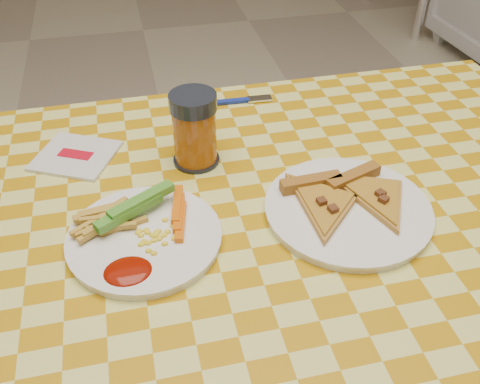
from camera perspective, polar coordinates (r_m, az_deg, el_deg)
name	(u,v)px	position (r m, az deg, el deg)	size (l,w,h in m)	color
table	(245,266)	(0.84, 0.57, -7.91)	(1.28, 0.88, 0.76)	silver
plate_left	(145,239)	(0.78, -10.12, -4.98)	(0.22, 0.22, 0.01)	white
plate_right	(347,211)	(0.83, 11.40, -1.96)	(0.25, 0.25, 0.01)	white
fries_veggies	(136,224)	(0.78, -10.99, -3.35)	(0.19, 0.18, 0.04)	gold
pizza_slices	(346,197)	(0.83, 11.27, -0.55)	(0.23, 0.22, 0.02)	#B17A36
drink_glass	(195,130)	(0.89, -4.87, 6.62)	(0.08, 0.08, 0.13)	black
napkin	(76,156)	(0.97, -17.11, 3.72)	(0.17, 0.16, 0.01)	silver
fork	(234,101)	(1.09, -0.62, 9.68)	(0.16, 0.02, 0.01)	navy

